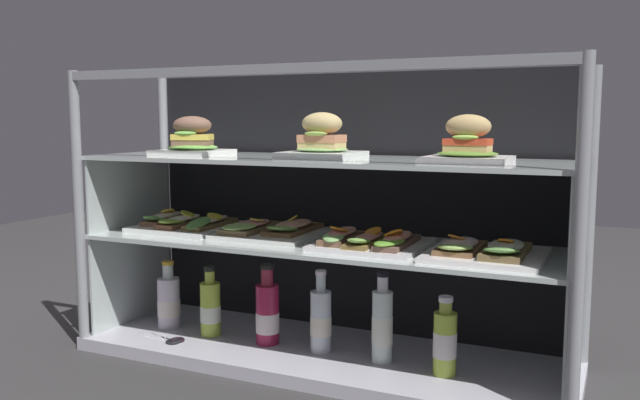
% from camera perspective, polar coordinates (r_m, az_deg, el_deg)
% --- Properties ---
extents(ground_plane, '(6.00, 6.00, 0.02)m').
position_cam_1_polar(ground_plane, '(2.01, 0.00, -13.85)').
color(ground_plane, '#343333').
rests_on(ground_plane, ground).
extents(case_base_deck, '(1.44, 0.45, 0.04)m').
position_cam_1_polar(case_base_deck, '(2.00, 0.00, -13.07)').
color(case_base_deck, '#B9B7C2').
rests_on(case_base_deck, ground).
extents(case_frame, '(1.44, 0.45, 0.84)m').
position_cam_1_polar(case_frame, '(2.02, 1.60, 0.07)').
color(case_frame, gray).
rests_on(case_frame, ground).
extents(riser_lower_tier, '(1.37, 0.38, 0.30)m').
position_cam_1_polar(riser_lower_tier, '(1.95, 0.00, -8.33)').
color(riser_lower_tier, silver).
rests_on(riser_lower_tier, case_base_deck).
extents(shelf_lower_glass, '(1.39, 0.40, 0.01)m').
position_cam_1_polar(shelf_lower_glass, '(1.91, 0.00, -3.74)').
color(shelf_lower_glass, silver).
rests_on(shelf_lower_glass, riser_lower_tier).
extents(riser_upper_tier, '(1.37, 0.38, 0.23)m').
position_cam_1_polar(riser_upper_tier, '(1.89, 0.00, -0.18)').
color(riser_upper_tier, silver).
rests_on(riser_upper_tier, shelf_lower_glass).
extents(shelf_upper_glass, '(1.39, 0.40, 0.01)m').
position_cam_1_polar(shelf_upper_glass, '(1.88, 0.00, 3.43)').
color(shelf_upper_glass, silver).
rests_on(shelf_upper_glass, riser_upper_tier).
extents(plated_roll_sandwich_center, '(0.19, 0.19, 0.12)m').
position_cam_1_polar(plated_roll_sandwich_center, '(2.05, -10.84, 4.96)').
color(plated_roll_sandwich_center, white).
rests_on(plated_roll_sandwich_center, shelf_upper_glass).
extents(plated_roll_sandwich_far_right, '(0.21, 0.21, 0.13)m').
position_cam_1_polar(plated_roll_sandwich_far_right, '(1.87, 0.11, 5.00)').
color(plated_roll_sandwich_far_right, white).
rests_on(plated_roll_sandwich_far_right, shelf_upper_glass).
extents(plated_roll_sandwich_near_right_corner, '(0.21, 0.21, 0.12)m').
position_cam_1_polar(plated_roll_sandwich_near_right_corner, '(1.73, 12.50, 4.48)').
color(plated_roll_sandwich_near_right_corner, white).
rests_on(plated_roll_sandwich_near_right_corner, shelf_upper_glass).
extents(open_sandwich_tray_mid_right, '(0.29, 0.29, 0.06)m').
position_cam_1_polar(open_sandwich_tray_mid_right, '(2.15, -11.33, -1.98)').
color(open_sandwich_tray_mid_right, white).
rests_on(open_sandwich_tray_mid_right, shelf_lower_glass).
extents(open_sandwich_tray_near_right_corner, '(0.29, 0.29, 0.06)m').
position_cam_1_polar(open_sandwich_tray_near_right_corner, '(2.00, -4.17, -2.54)').
color(open_sandwich_tray_near_right_corner, white).
rests_on(open_sandwich_tray_near_right_corner, shelf_lower_glass).
extents(open_sandwich_tray_mid_left, '(0.29, 0.29, 0.06)m').
position_cam_1_polar(open_sandwich_tray_mid_left, '(1.82, 4.26, -3.50)').
color(open_sandwich_tray_mid_left, white).
rests_on(open_sandwich_tray_mid_left, shelf_lower_glass).
extents(open_sandwich_tray_far_left, '(0.29, 0.29, 0.06)m').
position_cam_1_polar(open_sandwich_tray_far_left, '(1.73, 13.91, -4.24)').
color(open_sandwich_tray_far_left, white).
rests_on(open_sandwich_tray_far_left, shelf_lower_glass).
extents(juice_bottle_tucked_behind, '(0.07, 0.07, 0.21)m').
position_cam_1_polar(juice_bottle_tucked_behind, '(2.22, -12.80, -8.48)').
color(juice_bottle_tucked_behind, white).
rests_on(juice_bottle_tucked_behind, case_base_deck).
extents(juice_bottle_front_middle, '(0.06, 0.06, 0.22)m').
position_cam_1_polar(juice_bottle_front_middle, '(2.11, -9.35, -9.09)').
color(juice_bottle_front_middle, '#B0CD43').
rests_on(juice_bottle_front_middle, case_base_deck).
extents(juice_bottle_front_right_end, '(0.07, 0.07, 0.24)m').
position_cam_1_polar(juice_bottle_front_right_end, '(2.02, -4.51, -9.63)').
color(juice_bottle_front_right_end, '#A01D43').
rests_on(juice_bottle_front_right_end, case_base_deck).
extents(juice_bottle_front_fourth, '(0.06, 0.06, 0.24)m').
position_cam_1_polar(juice_bottle_front_fourth, '(1.94, 0.07, -10.23)').
color(juice_bottle_front_fourth, silver).
rests_on(juice_bottle_front_fourth, case_base_deck).
extents(juice_bottle_back_left, '(0.06, 0.06, 0.25)m').
position_cam_1_polar(juice_bottle_back_left, '(1.87, 5.34, -10.62)').
color(juice_bottle_back_left, silver).
rests_on(juice_bottle_back_left, case_base_deck).
extents(juice_bottle_front_left_end, '(0.06, 0.06, 0.21)m').
position_cam_1_polar(juice_bottle_front_left_end, '(1.81, 10.63, -11.81)').
color(juice_bottle_front_left_end, '#B4CE43').
rests_on(juice_bottle_front_left_end, case_base_deck).
extents(kitchen_scissors, '(0.16, 0.08, 0.01)m').
position_cam_1_polar(kitchen_scissors, '(2.10, -12.57, -11.58)').
color(kitchen_scissors, silver).
rests_on(kitchen_scissors, case_base_deck).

